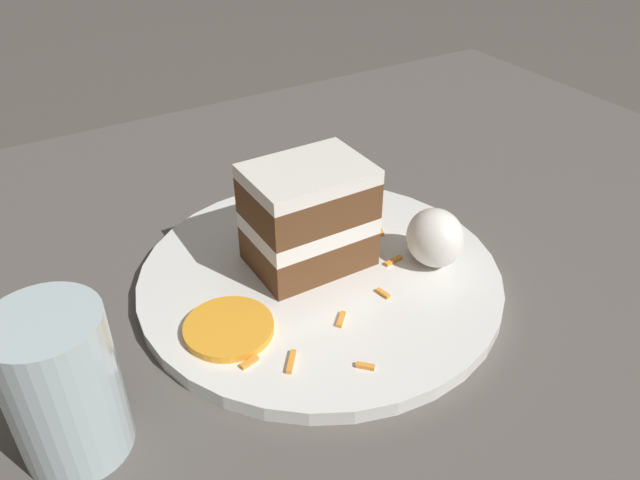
{
  "coord_description": "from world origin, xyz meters",
  "views": [
    {
      "loc": [
        -0.32,
        0.26,
        0.35
      ],
      "look_at": [
        0.04,
        0.04,
        0.07
      ],
      "focal_mm": 35.0,
      "sensor_mm": 36.0,
      "label": 1
    }
  ],
  "objects": [
    {
      "name": "ground_plane",
      "position": [
        0.0,
        0.0,
        0.0
      ],
      "size": [
        6.0,
        6.0,
        0.0
      ],
      "primitive_type": "plane",
      "color": "#4C4742",
      "rests_on": "ground"
    },
    {
      "name": "dining_table",
      "position": [
        0.0,
        0.0,
        0.01
      ],
      "size": [
        0.9,
        1.02,
        0.03
      ],
      "primitive_type": "cube",
      "color": "#56514C",
      "rests_on": "ground"
    },
    {
      "name": "plate",
      "position": [
        0.04,
        0.04,
        0.03
      ],
      "size": [
        0.3,
        0.3,
        0.01
      ],
      "primitive_type": "cylinder",
      "color": "white",
      "rests_on": "dining_table"
    },
    {
      "name": "cake_slice",
      "position": [
        0.06,
        0.04,
        0.08
      ],
      "size": [
        0.07,
        0.1,
        0.09
      ],
      "rotation": [
        0.0,
        0.0,
        3.14
      ],
      "color": "brown",
      "rests_on": "plate"
    },
    {
      "name": "cream_dollop",
      "position": [
        0.0,
        -0.05,
        0.06
      ],
      "size": [
        0.05,
        0.05,
        0.05
      ],
      "primitive_type": "ellipsoid",
      "color": "white",
      "rests_on": "plate"
    },
    {
      "name": "orange_garnish",
      "position": [
        0.01,
        0.14,
        0.04
      ],
      "size": [
        0.07,
        0.07,
        0.01
      ],
      "primitive_type": "cylinder",
      "color": "orange",
      "rests_on": "plate"
    },
    {
      "name": "carrot_shreds_scatter",
      "position": [
        0.0,
        0.02,
        0.04
      ],
      "size": [
        0.15,
        0.23,
        0.0
      ],
      "color": "orange",
      "rests_on": "plate"
    },
    {
      "name": "drinking_glass",
      "position": [
        -0.02,
        0.26,
        0.07
      ],
      "size": [
        0.07,
        0.07,
        0.1
      ],
      "color": "silver",
      "rests_on": "dining_table"
    }
  ]
}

